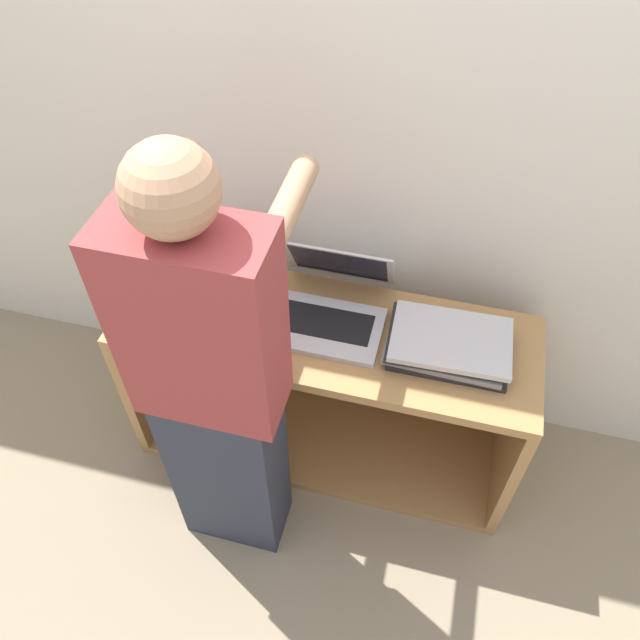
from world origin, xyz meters
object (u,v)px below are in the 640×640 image
laptop_stack_right (448,344)px  laptop_open (330,306)px  laptop_stack_left (212,298)px  person (215,390)px

laptop_stack_right → laptop_open: bearing=171.6°
laptop_open → laptop_stack_left: 0.40m
laptop_open → person: 0.50m
person → laptop_stack_right: bearing=32.5°
laptop_stack_left → laptop_stack_right: size_ratio=1.00×
person → laptop_open: bearing=63.8°
laptop_stack_left → laptop_stack_right: (0.79, -0.00, 0.00)m
laptop_stack_right → person: 0.73m
laptop_open → laptop_stack_left: laptop_open is taller
laptop_stack_left → laptop_stack_right: 0.79m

